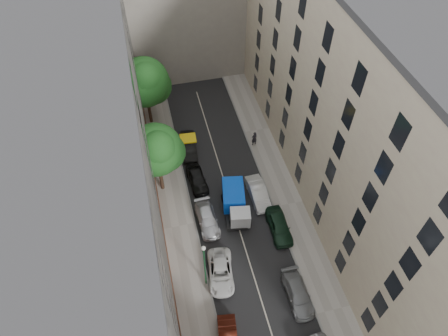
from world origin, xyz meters
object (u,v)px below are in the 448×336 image
object	(u,v)px
car_left_4	(197,179)
car_right_1	(298,294)
car_right_2	(279,226)
pedestrian	(254,138)
car_left_3	(207,219)
car_left_5	(189,146)
car_right_3	(258,193)
lamp_post	(204,262)
car_left_2	(221,272)
tree_far	(145,84)
tree_mid	(157,152)
tarp_truck	(235,202)

from	to	relation	value
car_left_4	car_right_1	world-z (taller)	car_left_4
car_right_1	car_right_2	distance (m)	6.66
pedestrian	car_left_3	bearing A→B (deg)	37.96
car_left_5	car_right_3	size ratio (longest dim) A/B	1.01
lamp_post	car_right_2	bearing A→B (deg)	25.16
car_right_1	car_right_3	world-z (taller)	car_right_3
car_left_2	car_left_3	world-z (taller)	car_left_3
car_left_5	car_right_2	xyz separation A→B (m)	(6.40, -12.31, 0.01)
car_right_1	lamp_post	bearing A→B (deg)	157.23
car_right_1	car_right_2	size ratio (longest dim) A/B	1.01
tree_far	pedestrian	world-z (taller)	tree_far
car_right_1	pedestrian	world-z (taller)	pedestrian
car_left_4	pedestrian	distance (m)	8.30
car_left_3	pedestrian	size ratio (longest dim) A/B	2.39
car_right_3	tree_mid	distance (m)	10.87
car_right_1	car_left_2	bearing A→B (deg)	149.02
tarp_truck	car_right_3	world-z (taller)	tarp_truck
car_left_4	car_right_1	size ratio (longest dim) A/B	0.93
car_right_1	tree_mid	world-z (taller)	tree_mid
tarp_truck	car_right_3	xyz separation A→B (m)	(2.63, 0.94, -0.54)
car_left_4	tree_mid	world-z (taller)	tree_mid
car_left_2	lamp_post	bearing A→B (deg)	-153.08
car_left_5	car_right_3	xyz separation A→B (m)	(5.60, -8.11, -0.01)
car_right_1	tree_far	world-z (taller)	tree_far
car_left_2	pedestrian	size ratio (longest dim) A/B	2.46
car_right_3	lamp_post	bearing A→B (deg)	-133.33
car_right_2	car_right_3	distance (m)	4.28
lamp_post	tree_far	bearing A→B (deg)	95.46
pedestrian	car_right_1	bearing A→B (deg)	72.20
car_left_5	lamp_post	distance (m)	16.36
car_left_3	tree_mid	xyz separation A→B (m)	(-3.50, 5.09, 5.02)
car_left_3	car_right_2	world-z (taller)	car_right_2
tarp_truck	car_right_2	world-z (taller)	tarp_truck
car_left_5	car_right_2	bearing A→B (deg)	-58.38
car_left_4	pedestrian	xyz separation A→B (m)	(7.30, 3.93, 0.37)
car_left_2	tarp_truck	bearing A→B (deg)	73.91
car_right_2	car_left_5	bearing A→B (deg)	119.04
car_left_2	car_right_1	xyz separation A→B (m)	(5.80, -3.43, 0.01)
car_left_2	car_right_3	xyz separation A→B (m)	(5.60, 7.40, 0.10)
tree_far	lamp_post	bearing A→B (deg)	-84.54
car_left_5	lamp_post	xyz separation A→B (m)	(-1.40, -15.98, 3.20)
car_left_2	car_right_3	bearing A→B (deg)	61.49
car_right_1	pedestrian	distance (m)	18.12
car_left_5	pedestrian	size ratio (longest dim) A/B	2.42
tarp_truck	car_right_1	world-z (taller)	tarp_truck
car_left_2	car_left_5	world-z (taller)	car_left_5
car_left_5	tree_mid	size ratio (longest dim) A/B	0.54
car_left_3	car_right_1	size ratio (longest dim) A/B	1.00
car_right_2	lamp_post	bearing A→B (deg)	-153.26
car_left_2	pedestrian	world-z (taller)	pedestrian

